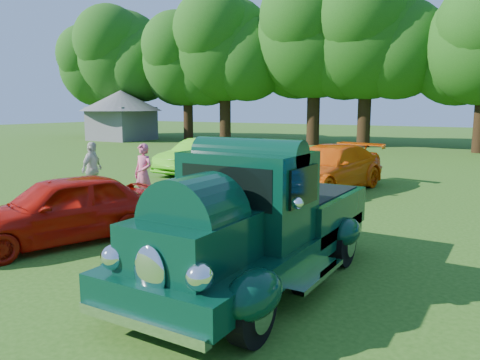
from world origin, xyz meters
The scene contains 11 objects.
ground centered at (0.00, 0.00, 0.00)m, with size 120.00×120.00×0.00m, color #254E12.
hero_pickup centered at (1.87, -0.17, 0.87)m, with size 2.40×5.16×2.02m.
red_convertible centered at (-2.41, -0.29, 0.67)m, with size 1.59×3.94×1.34m, color #AF1107.
back_car_lime centered at (-5.81, 9.02, 0.68)m, with size 1.44×4.12×1.36m, color #48BB19.
back_car_black centered at (-4.15, 9.62, 0.66)m, with size 2.19×4.76×1.32m, color black.
back_car_orange centered at (0.03, 7.80, 0.72)m, with size 2.02×4.96×1.44m, color #EC5808.
spectator_pink centered at (-3.62, 3.36, 0.83)m, with size 0.60×0.40×1.65m, color #D05579.
spectator_grey centered at (-0.84, 3.73, 0.88)m, with size 0.85×0.66×1.75m, color gray.
spectator_white centered at (-5.50, 3.24, 0.82)m, with size 0.96×0.40×1.64m, color beige.
gazebo centered at (-22.00, 21.00, 2.40)m, with size 6.40×6.40×3.90m.
tree_line centered at (1.56, 23.87, 6.74)m, with size 62.95×9.53×11.43m.
Camera 1 is at (5.17, -6.17, 2.65)m, focal length 35.00 mm.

